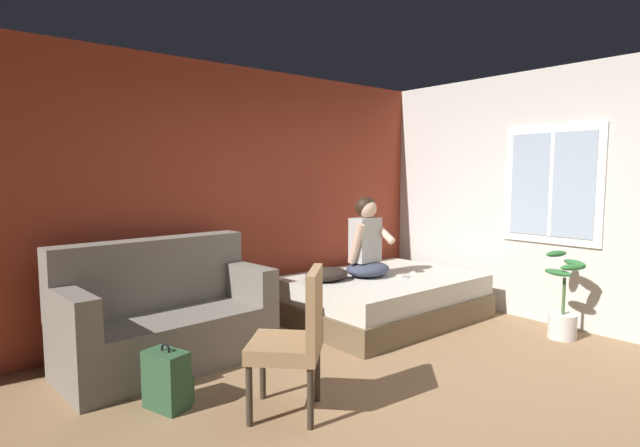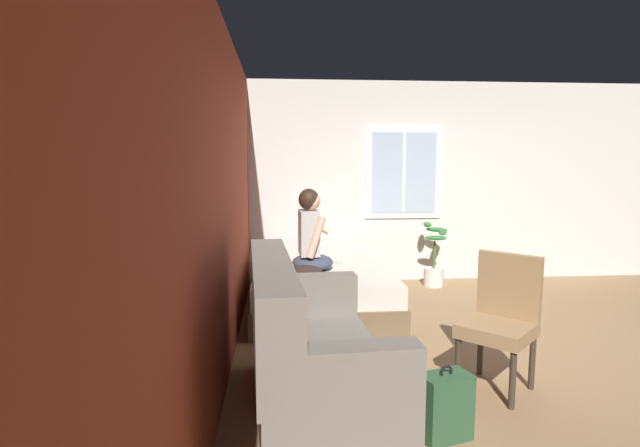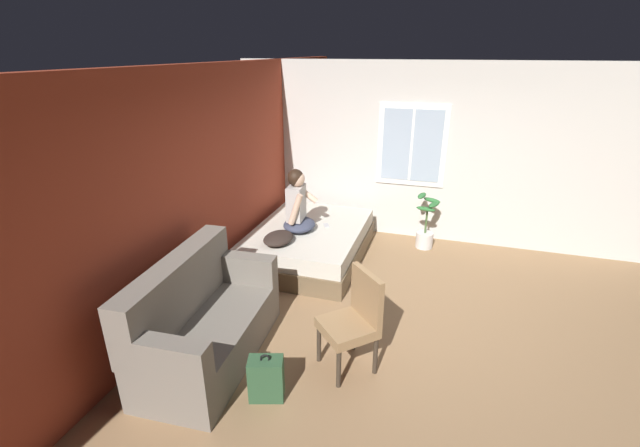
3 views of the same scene
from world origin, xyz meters
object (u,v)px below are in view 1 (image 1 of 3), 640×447
object	(u,v)px
couch	(165,317)
backpack	(168,380)
bed	(383,298)
side_chair	(295,336)
person_seated	(367,244)
potted_plant	(563,308)
cell_phone	(406,277)
throw_pillow	(327,274)

from	to	relation	value
couch	backpack	distance (m)	0.88
bed	side_chair	distance (m)	2.37
bed	person_seated	world-z (taller)	person_seated
bed	potted_plant	size ratio (longest dim) A/B	2.42
person_seated	cell_phone	distance (m)	0.55
throw_pillow	potted_plant	size ratio (longest dim) A/B	0.56
bed	cell_phone	size ratio (longest dim) A/B	14.31
bed	couch	world-z (taller)	couch
couch	cell_phone	bearing A→B (deg)	-11.44
side_chair	backpack	distance (m)	0.94
cell_phone	potted_plant	world-z (taller)	potted_plant
side_chair	throw_pillow	world-z (taller)	side_chair
cell_phone	potted_plant	distance (m)	1.55
bed	potted_plant	distance (m)	1.79
throw_pillow	cell_phone	xyz separation A→B (m)	(0.76, -0.43, -0.07)
backpack	person_seated	bearing A→B (deg)	13.91
backpack	cell_phone	bearing A→B (deg)	6.00
bed	cell_phone	world-z (taller)	cell_phone
bed	side_chair	bearing A→B (deg)	-151.15
throw_pillow	cell_phone	size ratio (longest dim) A/B	3.33
potted_plant	cell_phone	bearing A→B (deg)	118.26
bed	couch	size ratio (longest dim) A/B	1.18
side_chair	throw_pillow	distance (m)	1.96
couch	throw_pillow	bearing A→B (deg)	-2.56
backpack	side_chair	bearing A→B (deg)	-44.99
cell_phone	side_chair	bearing A→B (deg)	84.76
potted_plant	couch	bearing A→B (deg)	149.95
person_seated	potted_plant	world-z (taller)	person_seated
potted_plant	person_seated	bearing A→B (deg)	120.57
couch	side_chair	world-z (taller)	couch
backpack	throw_pillow	xyz separation A→B (m)	(2.05, 0.72, 0.36)
backpack	bed	bearing A→B (deg)	10.77
couch	throw_pillow	xyz separation A→B (m)	(1.73, -0.08, 0.16)
person_seated	throw_pillow	xyz separation A→B (m)	(-0.49, 0.09, -0.29)
couch	backpack	world-z (taller)	couch
side_chair	potted_plant	size ratio (longest dim) A/B	1.15
potted_plant	backpack	bearing A→B (deg)	163.28
couch	side_chair	distance (m)	1.46
cell_phone	person_seated	bearing A→B (deg)	10.87
couch	side_chair	bearing A→B (deg)	-77.92
couch	cell_phone	world-z (taller)	couch
backpack	potted_plant	xyz separation A→B (m)	(3.54, -1.06, 0.11)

